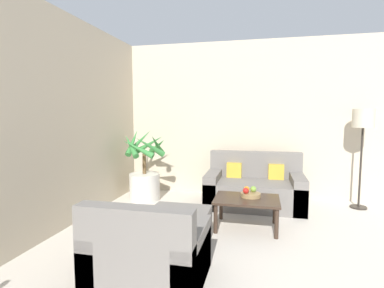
{
  "coord_description": "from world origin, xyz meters",
  "views": [
    {
      "loc": [
        -1.13,
        1.42,
        1.44
      ],
      "look_at": [
        -2.12,
        5.69,
        1.0
      ],
      "focal_mm": 28.0,
      "sensor_mm": 36.0,
      "label": 1
    }
  ],
  "objects": [
    {
      "name": "orange_fruit",
      "position": [
        -1.3,
        5.27,
        0.47
      ],
      "size": [
        0.07,
        0.07,
        0.07
      ],
      "color": "orange",
      "rests_on": "fruit_bowl"
    },
    {
      "name": "sofa_loveseat",
      "position": [
        -1.22,
        6.14,
        0.27
      ],
      "size": [
        1.48,
        0.86,
        0.82
      ],
      "color": "slate",
      "rests_on": "ground_plane"
    },
    {
      "name": "potted_palm",
      "position": [
        -3.03,
        6.05,
        0.42
      ],
      "size": [
        0.79,
        0.79,
        1.2
      ],
      "color": "beige",
      "rests_on": "ground_plane"
    },
    {
      "name": "apple_green",
      "position": [
        -1.22,
        5.28,
        0.48
      ],
      "size": [
        0.08,
        0.08,
        0.08
      ],
      "color": "olive",
      "rests_on": "fruit_bowl"
    },
    {
      "name": "wall_back",
      "position": [
        0.0,
        6.76,
        1.35
      ],
      "size": [
        8.63,
        0.06,
        2.7
      ],
      "color": "beige",
      "rests_on": "ground_plane"
    },
    {
      "name": "armchair",
      "position": [
        -2.03,
        3.69,
        0.25
      ],
      "size": [
        0.92,
        0.8,
        0.76
      ],
      "color": "slate",
      "rests_on": "ground_plane"
    },
    {
      "name": "ottoman",
      "position": [
        -2.0,
        4.54,
        0.19
      ],
      "size": [
        0.66,
        0.51,
        0.38
      ],
      "color": "slate",
      "rests_on": "ground_plane"
    },
    {
      "name": "fruit_bowl",
      "position": [
        -1.25,
        5.22,
        0.41
      ],
      "size": [
        0.25,
        0.25,
        0.05
      ],
      "color": "#997A4C",
      "rests_on": "coffee_table"
    },
    {
      "name": "floor_lamp",
      "position": [
        0.35,
        6.36,
        1.28
      ],
      "size": [
        0.3,
        0.3,
        1.52
      ],
      "color": "#2D2823",
      "rests_on": "ground_plane"
    },
    {
      "name": "coffee_table",
      "position": [
        -1.29,
        5.15,
        0.33
      ],
      "size": [
        0.8,
        0.59,
        0.39
      ],
      "color": "#38281E",
      "rests_on": "ground_plane"
    },
    {
      "name": "apple_red",
      "position": [
        -1.31,
        5.18,
        0.47
      ],
      "size": [
        0.08,
        0.08,
        0.08
      ],
      "color": "red",
      "rests_on": "fruit_bowl"
    }
  ]
}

